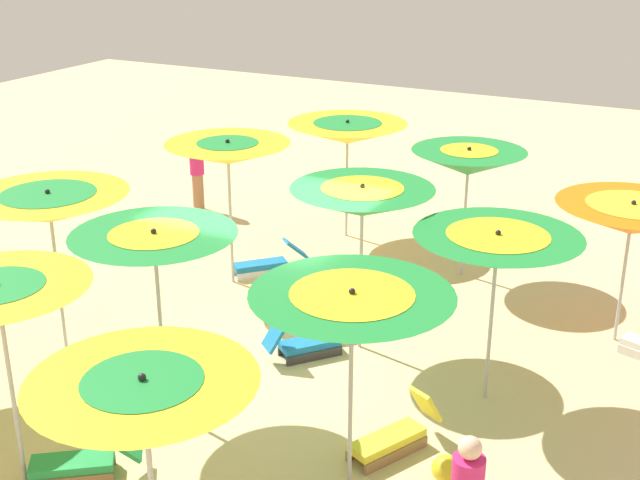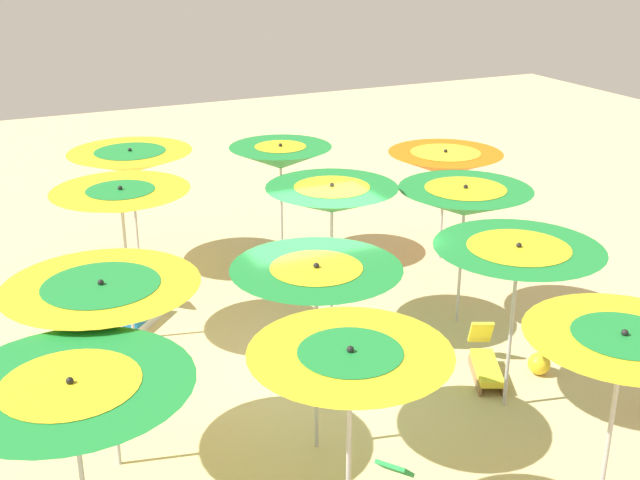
{
  "view_description": "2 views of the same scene",
  "coord_description": "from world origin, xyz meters",
  "px_view_note": "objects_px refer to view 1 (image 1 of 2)",
  "views": [
    {
      "loc": [
        -9.05,
        -5.37,
        6.03
      ],
      "look_at": [
        1.56,
        0.08,
        1.37
      ],
      "focal_mm": 47.8,
      "sensor_mm": 36.0,
      "label": 1
    },
    {
      "loc": [
        -9.41,
        4.29,
        6.11
      ],
      "look_at": [
        1.56,
        -0.82,
        1.44
      ],
      "focal_mm": 45.72,
      "sensor_mm": 36.0,
      "label": 2
    }
  ],
  "objects_px": {
    "beach_umbrella_6": "(155,248)",
    "lounger_2": "(394,436)",
    "beach_umbrella_0": "(347,133)",
    "beach_umbrella_8": "(632,218)",
    "beach_umbrella_9": "(497,251)",
    "beachgoer_1": "(197,170)",
    "beach_umbrella_5": "(362,201)",
    "beach_ball": "(446,469)",
    "beach_umbrella_10": "(352,308)",
    "beach_umbrella_11": "(144,401)",
    "lounger_0": "(304,344)",
    "beach_umbrella_1": "(228,153)",
    "beach_umbrella_4": "(468,162)",
    "lounger_1": "(267,263)",
    "lounger_4": "(80,462)",
    "beach_umbrella_2": "(49,207)"
  },
  "relations": [
    {
      "from": "beach_umbrella_8",
      "to": "lounger_0",
      "type": "xyz_separation_m",
      "value": [
        -2.58,
        3.9,
        -1.73
      ]
    },
    {
      "from": "beach_umbrella_5",
      "to": "lounger_4",
      "type": "height_order",
      "value": "beach_umbrella_5"
    },
    {
      "from": "beach_umbrella_6",
      "to": "beachgoer_1",
      "type": "bearing_deg",
      "value": 31.74
    },
    {
      "from": "beach_umbrella_2",
      "to": "beach_umbrella_10",
      "type": "bearing_deg",
      "value": -100.27
    },
    {
      "from": "beach_umbrella_4",
      "to": "lounger_4",
      "type": "bearing_deg",
      "value": 165.0
    },
    {
      "from": "beach_umbrella_4",
      "to": "lounger_0",
      "type": "distance_m",
      "value": 4.42
    },
    {
      "from": "beach_umbrella_6",
      "to": "beach_umbrella_10",
      "type": "bearing_deg",
      "value": -94.94
    },
    {
      "from": "lounger_0",
      "to": "lounger_1",
      "type": "height_order",
      "value": "lounger_0"
    },
    {
      "from": "beach_umbrella_6",
      "to": "beach_umbrella_5",
      "type": "bearing_deg",
      "value": -29.08
    },
    {
      "from": "beach_umbrella_2",
      "to": "beach_umbrella_8",
      "type": "bearing_deg",
      "value": -60.99
    },
    {
      "from": "beach_umbrella_8",
      "to": "beach_umbrella_5",
      "type": "bearing_deg",
      "value": 120.46
    },
    {
      "from": "lounger_1",
      "to": "beachgoer_1",
      "type": "bearing_deg",
      "value": -83.85
    },
    {
      "from": "lounger_0",
      "to": "beach_umbrella_8",
      "type": "bearing_deg",
      "value": -16.88
    },
    {
      "from": "lounger_2",
      "to": "beachgoer_1",
      "type": "height_order",
      "value": "beachgoer_1"
    },
    {
      "from": "beachgoer_1",
      "to": "beach_ball",
      "type": "distance_m",
      "value": 10.17
    },
    {
      "from": "beach_umbrella_10",
      "to": "beachgoer_1",
      "type": "height_order",
      "value": "beach_umbrella_10"
    },
    {
      "from": "beach_umbrella_4",
      "to": "beach_umbrella_10",
      "type": "bearing_deg",
      "value": -173.24
    },
    {
      "from": "beach_umbrella_5",
      "to": "beachgoer_1",
      "type": "height_order",
      "value": "beach_umbrella_5"
    },
    {
      "from": "beach_umbrella_4",
      "to": "lounger_1",
      "type": "bearing_deg",
      "value": 116.81
    },
    {
      "from": "beach_umbrella_4",
      "to": "beach_umbrella_11",
      "type": "height_order",
      "value": "beach_umbrella_11"
    },
    {
      "from": "beach_umbrella_4",
      "to": "lounger_0",
      "type": "xyz_separation_m",
      "value": [
        -3.86,
        1.07,
        -1.85
      ]
    },
    {
      "from": "beach_umbrella_5",
      "to": "beachgoer_1",
      "type": "relative_size",
      "value": 1.49
    },
    {
      "from": "beach_umbrella_0",
      "to": "beach_umbrella_5",
      "type": "bearing_deg",
      "value": -152.0
    },
    {
      "from": "beach_umbrella_10",
      "to": "beach_ball",
      "type": "bearing_deg",
      "value": -63.74
    },
    {
      "from": "lounger_4",
      "to": "beachgoer_1",
      "type": "xyz_separation_m",
      "value": [
        8.27,
        4.12,
        0.69
      ]
    },
    {
      "from": "beach_umbrella_6",
      "to": "beach_umbrella_11",
      "type": "height_order",
      "value": "beach_umbrella_6"
    },
    {
      "from": "lounger_0",
      "to": "lounger_2",
      "type": "bearing_deg",
      "value": -87.59
    },
    {
      "from": "beach_umbrella_1",
      "to": "beach_umbrella_8",
      "type": "relative_size",
      "value": 1.15
    },
    {
      "from": "beach_umbrella_1",
      "to": "beach_umbrella_10",
      "type": "xyz_separation_m",
      "value": [
        -4.05,
        -4.15,
        -0.13
      ]
    },
    {
      "from": "lounger_4",
      "to": "beach_umbrella_5",
      "type": "bearing_deg",
      "value": -146.04
    },
    {
      "from": "beach_umbrella_10",
      "to": "beach_umbrella_8",
      "type": "bearing_deg",
      "value": -23.3
    },
    {
      "from": "beach_umbrella_0",
      "to": "lounger_0",
      "type": "bearing_deg",
      "value": -161.5
    },
    {
      "from": "beach_umbrella_1",
      "to": "lounger_1",
      "type": "height_order",
      "value": "beach_umbrella_1"
    },
    {
      "from": "beach_umbrella_0",
      "to": "beach_umbrella_10",
      "type": "xyz_separation_m",
      "value": [
        -6.96,
        -3.37,
        0.09
      ]
    },
    {
      "from": "lounger_0",
      "to": "beach_ball",
      "type": "xyz_separation_m",
      "value": [
        -1.81,
        -2.77,
        -0.04
      ]
    },
    {
      "from": "beach_umbrella_9",
      "to": "beach_umbrella_11",
      "type": "distance_m",
      "value": 5.17
    },
    {
      "from": "beach_umbrella_8",
      "to": "beach_umbrella_9",
      "type": "distance_m",
      "value": 2.77
    },
    {
      "from": "lounger_1",
      "to": "beach_umbrella_8",
      "type": "bearing_deg",
      "value": 136.05
    },
    {
      "from": "beach_umbrella_0",
      "to": "beach_umbrella_2",
      "type": "relative_size",
      "value": 0.95
    },
    {
      "from": "beachgoer_1",
      "to": "beach_ball",
      "type": "height_order",
      "value": "beachgoer_1"
    },
    {
      "from": "lounger_0",
      "to": "beach_umbrella_0",
      "type": "bearing_deg",
      "value": 58.12
    },
    {
      "from": "beach_umbrella_8",
      "to": "beach_umbrella_9",
      "type": "relative_size",
      "value": 0.93
    },
    {
      "from": "beach_umbrella_0",
      "to": "lounger_0",
      "type": "relative_size",
      "value": 2.15
    },
    {
      "from": "lounger_2",
      "to": "beach_umbrella_0",
      "type": "bearing_deg",
      "value": -124.19
    },
    {
      "from": "beach_umbrella_1",
      "to": "beach_umbrella_0",
      "type": "bearing_deg",
      "value": -14.96
    },
    {
      "from": "beach_umbrella_2",
      "to": "beach_umbrella_8",
      "type": "height_order",
      "value": "beach_umbrella_2"
    },
    {
      "from": "beach_umbrella_0",
      "to": "beach_umbrella_11",
      "type": "bearing_deg",
      "value": -164.35
    },
    {
      "from": "beach_umbrella_1",
      "to": "lounger_1",
      "type": "distance_m",
      "value": 2.19
    },
    {
      "from": "beach_umbrella_6",
      "to": "lounger_2",
      "type": "bearing_deg",
      "value": -80.01
    },
    {
      "from": "beach_umbrella_6",
      "to": "lounger_1",
      "type": "relative_size",
      "value": 2.11
    }
  ]
}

